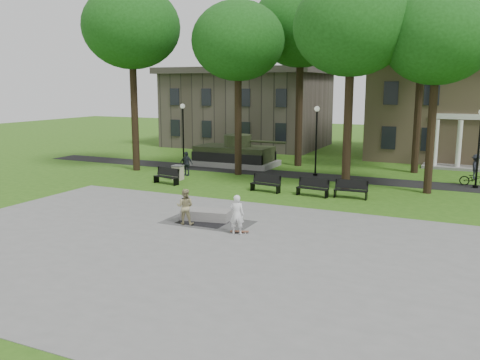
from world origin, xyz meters
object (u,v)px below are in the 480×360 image
(friend_watching, at_px, (185,206))
(trash_bin, at_px, (178,172))
(cyclist, at_px, (475,173))
(concrete_block, at_px, (207,215))
(park_bench_0, at_px, (167,175))
(skateboarder, at_px, (237,215))

(friend_watching, xyz_separation_m, trash_bin, (-6.10, 9.16, -0.33))
(cyclist, bearing_deg, concrete_block, 143.86)
(cyclist, bearing_deg, park_bench_0, 115.02)
(concrete_block, relative_size, cyclist, 1.11)
(skateboarder, bearing_deg, park_bench_0, -56.56)
(concrete_block, relative_size, park_bench_0, 1.19)
(cyclist, distance_m, park_bench_0, 19.03)
(concrete_block, distance_m, friend_watching, 1.33)
(friend_watching, relative_size, cyclist, 0.81)
(cyclist, relative_size, trash_bin, 2.06)
(skateboarder, bearing_deg, concrete_block, -47.67)
(cyclist, bearing_deg, trash_bin, 110.77)
(concrete_block, xyz_separation_m, trash_bin, (-6.57, 8.06, 0.24))
(friend_watching, height_order, park_bench_0, friend_watching)
(concrete_block, height_order, trash_bin, trash_bin)
(concrete_block, relative_size, skateboarder, 1.32)
(cyclist, xyz_separation_m, park_bench_0, (-17.55, -7.35, -0.29))
(park_bench_0, height_order, trash_bin, park_bench_0)
(park_bench_0, bearing_deg, friend_watching, -41.77)
(park_bench_0, distance_m, trash_bin, 1.46)
(cyclist, bearing_deg, skateboarder, 152.69)
(skateboarder, height_order, cyclist, cyclist)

